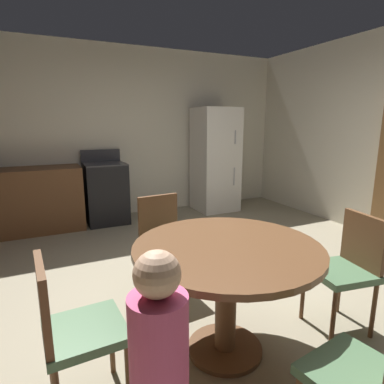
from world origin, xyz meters
TOP-DOWN VIEW (x-y plane):
  - ground_plane at (0.00, 0.00)m, footprint 14.00×14.00m
  - wall_back at (0.00, 3.07)m, footprint 5.74×0.12m
  - kitchen_counter at (-1.71, 2.67)m, footprint 1.72×0.60m
  - oven_range at (-0.50, 2.68)m, footprint 0.60×0.60m
  - refrigerator at (1.38, 2.62)m, footprint 0.68×0.68m
  - dining_table at (-0.32, -0.58)m, footprint 1.20×1.20m
  - chair_north at (-0.40, 0.37)m, footprint 0.43×0.43m
  - chair_west at (-1.28, -0.64)m, footprint 0.42×0.42m
  - chair_south at (-0.18, -1.53)m, footprint 0.45×0.45m
  - chair_east at (0.62, -0.73)m, footprint 0.46×0.46m
  - person_child at (-1.01, -1.24)m, footprint 0.31×0.31m

SIDE VIEW (x-z plane):
  - ground_plane at x=0.00m, z-range 0.00..0.00m
  - kitchen_counter at x=-1.71m, z-range 0.00..0.90m
  - oven_range at x=-0.50m, z-range -0.08..1.02m
  - chair_north at x=-0.40m, z-range 0.07..0.94m
  - chair_west at x=-1.28m, z-range 0.07..0.94m
  - chair_south at x=-0.18m, z-range 0.07..0.94m
  - chair_east at x=0.62m, z-range 0.07..0.94m
  - person_child at x=-1.01m, z-range 0.03..1.12m
  - dining_table at x=-0.32m, z-range 0.22..0.98m
  - refrigerator at x=1.38m, z-range 0.00..1.76m
  - wall_back at x=0.00m, z-range 0.00..2.70m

